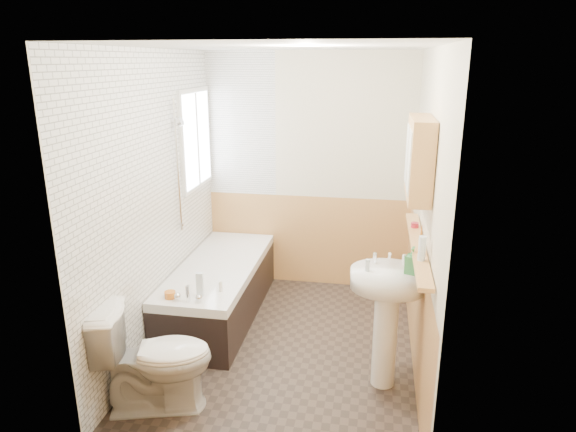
% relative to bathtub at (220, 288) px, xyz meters
% --- Properties ---
extents(floor, '(2.80, 2.80, 0.00)m').
position_rel_bathtub_xyz_m(floor, '(0.73, -0.46, -0.28)').
color(floor, '#2E2520').
rests_on(floor, ground).
extents(ceiling, '(2.80, 2.80, 0.00)m').
position_rel_bathtub_xyz_m(ceiling, '(0.73, -0.46, 2.22)').
color(ceiling, white).
rests_on(ceiling, ground).
extents(wall_back, '(2.20, 0.02, 2.50)m').
position_rel_bathtub_xyz_m(wall_back, '(0.73, 0.95, 0.97)').
color(wall_back, beige).
rests_on(wall_back, ground).
extents(wall_front, '(2.20, 0.02, 2.50)m').
position_rel_bathtub_xyz_m(wall_front, '(0.73, -1.87, 0.97)').
color(wall_front, beige).
rests_on(wall_front, ground).
extents(wall_left, '(0.02, 2.80, 2.50)m').
position_rel_bathtub_xyz_m(wall_left, '(-0.38, -0.46, 0.97)').
color(wall_left, beige).
rests_on(wall_left, ground).
extents(wall_right, '(0.02, 2.80, 2.50)m').
position_rel_bathtub_xyz_m(wall_right, '(1.84, -0.46, 0.97)').
color(wall_right, beige).
rests_on(wall_right, ground).
extents(wainscot_right, '(0.01, 2.80, 1.00)m').
position_rel_bathtub_xyz_m(wainscot_right, '(1.82, -0.46, 0.22)').
color(wainscot_right, tan).
rests_on(wainscot_right, wall_right).
extents(wainscot_front, '(2.20, 0.01, 1.00)m').
position_rel_bathtub_xyz_m(wainscot_front, '(0.73, -1.85, 0.22)').
color(wainscot_front, tan).
rests_on(wainscot_front, wall_front).
extents(wainscot_back, '(2.20, 0.01, 1.00)m').
position_rel_bathtub_xyz_m(wainscot_back, '(0.73, 0.93, 0.22)').
color(wainscot_back, tan).
rests_on(wainscot_back, wall_back).
extents(tile_cladding_left, '(0.01, 2.80, 2.50)m').
position_rel_bathtub_xyz_m(tile_cladding_left, '(-0.36, -0.46, 0.97)').
color(tile_cladding_left, white).
rests_on(tile_cladding_left, wall_left).
extents(tile_return_back, '(0.75, 0.01, 1.50)m').
position_rel_bathtub_xyz_m(tile_return_back, '(0.01, 0.92, 1.47)').
color(tile_return_back, white).
rests_on(tile_return_back, wall_back).
extents(window, '(0.03, 0.79, 0.99)m').
position_rel_bathtub_xyz_m(window, '(-0.33, 0.49, 1.37)').
color(window, white).
rests_on(window, wall_left).
extents(bathtub, '(0.70, 1.82, 0.68)m').
position_rel_bathtub_xyz_m(bathtub, '(0.00, 0.00, 0.00)').
color(bathtub, black).
rests_on(bathtub, floor).
extents(shower_riser, '(0.10, 0.08, 1.20)m').
position_rel_bathtub_xyz_m(shower_riser, '(-0.31, -0.08, 1.31)').
color(shower_riser, silver).
rests_on(shower_riser, wall_left).
extents(toilet, '(0.90, 0.65, 0.79)m').
position_rel_bathtub_xyz_m(toilet, '(-0.03, -1.42, 0.11)').
color(toilet, white).
rests_on(toilet, floor).
extents(sink, '(0.56, 0.45, 1.07)m').
position_rel_bathtub_xyz_m(sink, '(1.57, -0.86, 0.40)').
color(sink, white).
rests_on(sink, floor).
extents(pine_shelf, '(0.10, 1.57, 0.03)m').
position_rel_bathtub_xyz_m(pine_shelf, '(1.77, -0.72, 0.82)').
color(pine_shelf, tan).
rests_on(pine_shelf, wall_right).
extents(medicine_cabinet, '(0.16, 0.65, 0.58)m').
position_rel_bathtub_xyz_m(medicine_cabinet, '(1.74, -0.63, 1.45)').
color(medicine_cabinet, tan).
rests_on(medicine_cabinet, wall_right).
extents(foam_can, '(0.06, 0.06, 0.17)m').
position_rel_bathtub_xyz_m(foam_can, '(1.77, -1.05, 0.92)').
color(foam_can, silver).
rests_on(foam_can, pine_shelf).
extents(green_bottle, '(0.06, 0.06, 0.21)m').
position_rel_bathtub_xyz_m(green_bottle, '(1.77, -0.92, 0.94)').
color(green_bottle, orange).
rests_on(green_bottle, pine_shelf).
extents(black_jar, '(0.07, 0.07, 0.04)m').
position_rel_bathtub_xyz_m(black_jar, '(1.77, -0.33, 0.85)').
color(black_jar, maroon).
rests_on(black_jar, pine_shelf).
extents(soap_bottle, '(0.15, 0.22, 0.09)m').
position_rel_bathtub_xyz_m(soap_bottle, '(1.73, -0.89, 0.72)').
color(soap_bottle, '#388447').
rests_on(soap_bottle, sink).
extents(clear_bottle, '(0.04, 0.04, 0.09)m').
position_rel_bathtub_xyz_m(clear_bottle, '(1.41, -0.91, 0.71)').
color(clear_bottle, silver).
rests_on(clear_bottle, sink).
extents(blue_gel, '(0.06, 0.04, 0.21)m').
position_rel_bathtub_xyz_m(blue_gel, '(0.06, -0.70, 0.36)').
color(blue_gel, silver).
rests_on(blue_gel, bathtub).
extents(cream_jar, '(0.10, 0.10, 0.06)m').
position_rel_bathtub_xyz_m(cream_jar, '(-0.17, -0.77, 0.29)').
color(cream_jar, orange).
rests_on(cream_jar, bathtub).
extents(orange_bottle, '(0.04, 0.04, 0.09)m').
position_rel_bathtub_xyz_m(orange_bottle, '(0.20, -0.58, 0.30)').
color(orange_bottle, silver).
rests_on(orange_bottle, bathtub).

